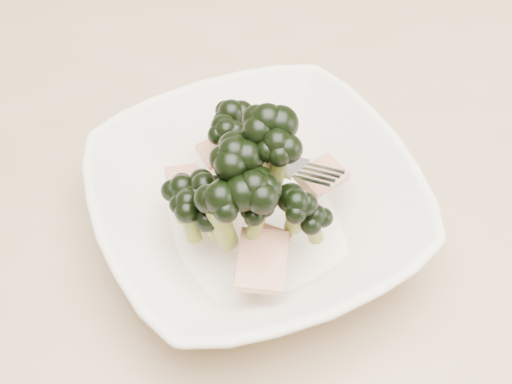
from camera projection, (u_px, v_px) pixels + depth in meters
dining_table at (380, 330)px, 0.65m from camera, size 1.20×0.80×0.75m
broccoli_dish at (254, 202)px, 0.57m from camera, size 0.32×0.32×0.13m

